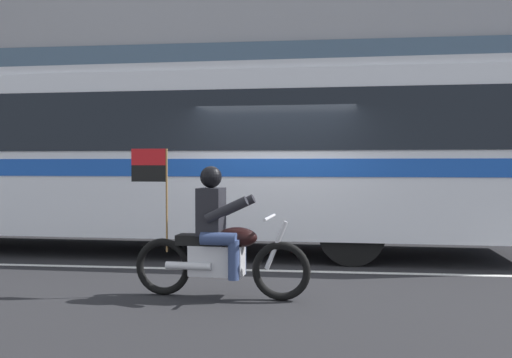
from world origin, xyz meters
name	(u,v)px	position (x,y,z in m)	size (l,w,h in m)	color
ground_plane	(275,264)	(0.00, 0.00, 0.00)	(60.00, 60.00, 0.00)	black
sidewalk_curb	(294,225)	(0.00, 5.10, 0.07)	(28.00, 3.80, 0.15)	#B7B2A8
lane_center_stripe	(271,271)	(0.00, -0.60, 0.00)	(26.60, 0.14, 0.01)	silver
office_building_facade	(299,3)	(0.00, 7.39, 6.13)	(28.00, 0.89, 12.23)	gray
transit_bus	(148,148)	(-2.44, 1.19, 1.88)	(13.33, 2.98, 3.22)	silver
motorcycle_with_rider	(219,242)	(-0.46, -2.39, 0.67)	(2.19, 0.64, 1.78)	black
fire_hydrant	(274,211)	(-0.37, 3.82, 0.52)	(0.22, 0.30, 0.75)	red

